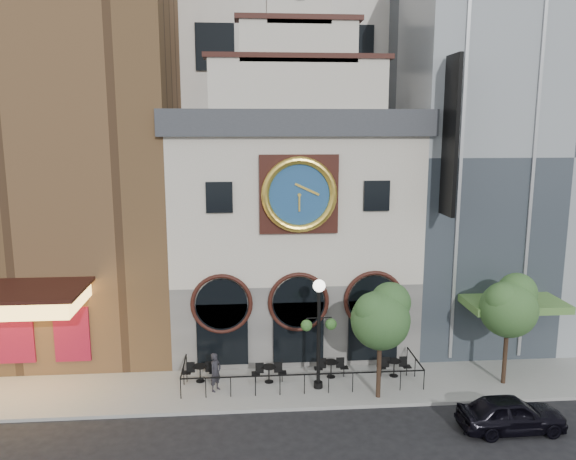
# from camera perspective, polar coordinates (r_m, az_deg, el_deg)

# --- Properties ---
(ground) EXTENTS (120.00, 120.00, 0.00)m
(ground) POSITION_cam_1_polar(r_m,az_deg,el_deg) (24.40, 1.99, -17.89)
(ground) COLOR black
(ground) RESTS_ON ground
(sidewalk) EXTENTS (44.00, 5.00, 0.15)m
(sidewalk) POSITION_cam_1_polar(r_m,az_deg,el_deg) (26.58, 1.36, -15.19)
(sidewalk) COLOR gray
(sidewalk) RESTS_ON ground
(clock_building) EXTENTS (12.60, 8.78, 18.65)m
(clock_building) POSITION_cam_1_polar(r_m,az_deg,el_deg) (29.66, 0.35, 0.98)
(clock_building) COLOR #605E5B
(clock_building) RESTS_ON ground
(theater_building) EXTENTS (14.00, 15.60, 25.00)m
(theater_building) POSITION_cam_1_polar(r_m,az_deg,el_deg) (33.00, -23.59, 11.40)
(theater_building) COLOR brown
(theater_building) RESTS_ON ground
(retail_building) EXTENTS (14.00, 14.40, 20.00)m
(retail_building) POSITION_cam_1_polar(r_m,az_deg,el_deg) (34.96, 21.95, 7.37)
(retail_building) COLOR gray
(retail_building) RESTS_ON ground
(office_tower) EXTENTS (20.00, 16.00, 40.00)m
(office_tower) POSITION_cam_1_polar(r_m,az_deg,el_deg) (42.23, -1.15, 21.99)
(office_tower) COLOR silver
(office_tower) RESTS_ON ground
(cafe_railing) EXTENTS (10.60, 2.60, 0.90)m
(cafe_railing) POSITION_cam_1_polar(r_m,az_deg,el_deg) (26.36, 1.36, -14.17)
(cafe_railing) COLOR black
(cafe_railing) RESTS_ON sidewalk
(bistro_0) EXTENTS (1.58, 0.68, 0.90)m
(bistro_0) POSITION_cam_1_polar(r_m,az_deg,el_deg) (26.57, -8.92, -14.06)
(bistro_0) COLOR black
(bistro_0) RESTS_ON sidewalk
(bistro_1) EXTENTS (1.58, 0.68, 0.90)m
(bistro_1) POSITION_cam_1_polar(r_m,az_deg,el_deg) (26.22, -1.95, -14.27)
(bistro_1) COLOR black
(bistro_1) RESTS_ON sidewalk
(bistro_2) EXTENTS (1.58, 0.68, 0.90)m
(bistro_2) POSITION_cam_1_polar(r_m,az_deg,el_deg) (26.75, 4.40, -13.78)
(bistro_2) COLOR black
(bistro_2) RESTS_ON sidewalk
(bistro_3) EXTENTS (1.58, 0.68, 0.90)m
(bistro_3) POSITION_cam_1_polar(r_m,az_deg,el_deg) (27.23, 10.72, -13.49)
(bistro_3) COLOR black
(bistro_3) RESTS_ON sidewalk
(car_right) EXTENTS (4.12, 1.73, 1.39)m
(car_right) POSITION_cam_1_polar(r_m,az_deg,el_deg) (24.31, 21.74, -16.94)
(car_right) COLOR black
(car_right) RESTS_ON ground
(pedestrian) EXTENTS (0.70, 0.75, 1.72)m
(pedestrian) POSITION_cam_1_polar(r_m,az_deg,el_deg) (25.51, -7.37, -14.12)
(pedestrian) COLOR black
(pedestrian) RESTS_ON sidewalk
(lamppost) EXTENTS (1.59, 0.58, 4.97)m
(lamppost) POSITION_cam_1_polar(r_m,az_deg,el_deg) (24.75, 3.15, -9.29)
(lamppost) COLOR black
(lamppost) RESTS_ON sidewalk
(tree_left) EXTENTS (2.59, 2.49, 4.99)m
(tree_left) POSITION_cam_1_polar(r_m,az_deg,el_deg) (24.07, 9.47, -8.54)
(tree_left) COLOR #382619
(tree_left) RESTS_ON sidewalk
(tree_right) EXTENTS (2.61, 2.52, 5.04)m
(tree_right) POSITION_cam_1_polar(r_m,az_deg,el_deg) (26.85, 21.58, -7.05)
(tree_right) COLOR #382619
(tree_right) RESTS_ON sidewalk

